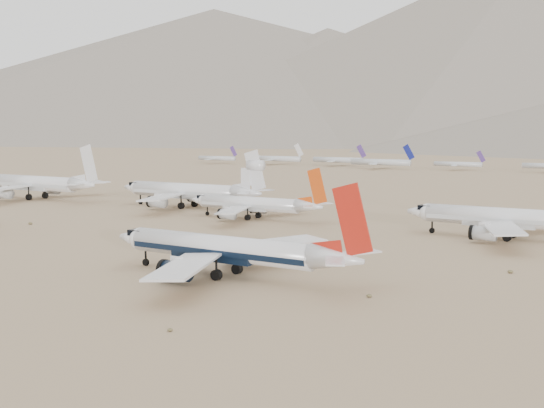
% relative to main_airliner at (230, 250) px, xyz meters
% --- Properties ---
extents(ground, '(7000.00, 7000.00, 0.00)m').
position_rel_main_airliner_xyz_m(ground, '(1.35, -1.85, -4.71)').
color(ground, '#856B4D').
rests_on(ground, ground).
extents(main_airliner, '(48.58, 47.45, 17.15)m').
position_rel_main_airliner_xyz_m(main_airliner, '(0.00, 0.00, 0.00)').
color(main_airliner, white).
rests_on(main_airliner, ground).
extents(row2_gold_tail, '(48.73, 47.66, 17.35)m').
position_rel_main_airliner_xyz_m(row2_gold_tail, '(31.18, 67.50, 0.14)').
color(row2_gold_tail, white).
rests_on(row2_gold_tail, ground).
extents(row2_orange_tail, '(42.67, 41.74, 15.22)m').
position_rel_main_airliner_xyz_m(row2_orange_tail, '(-39.16, 66.17, -0.44)').
color(row2_orange_tail, white).
rests_on(row2_orange_tail, ground).
extents(row2_white_trijet, '(54.50, 53.26, 19.31)m').
position_rel_main_airliner_xyz_m(row2_white_trijet, '(-72.32, 78.92, 0.88)').
color(row2_white_trijet, white).
rests_on(row2_white_trijet, ground).
extents(row2_white_twin, '(56.95, 55.72, 20.35)m').
position_rel_main_airliner_xyz_m(row2_white_twin, '(-137.70, 71.41, 1.01)').
color(row2_white_twin, white).
rests_on(row2_white_twin, ground).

